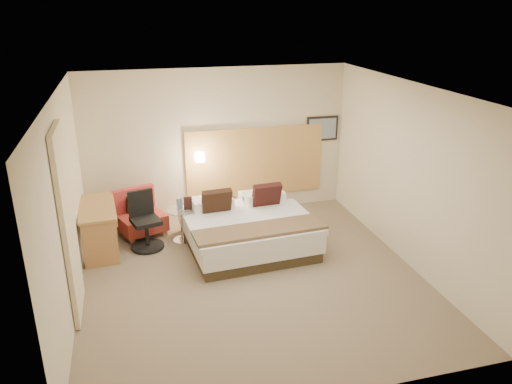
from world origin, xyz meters
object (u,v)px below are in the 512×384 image
object	(u,v)px
desk	(99,215)
lounge_chair	(140,216)
bed	(247,228)
side_table	(183,223)
desk_chair	(145,225)

from	to	relation	value
desk	lounge_chair	bearing A→B (deg)	37.60
desk	bed	bearing A→B (deg)	-11.39
side_table	bed	bearing A→B (deg)	-24.85
desk	desk_chair	world-z (taller)	desk_chair
bed	desk_chair	size ratio (longest dim) A/B	2.23
lounge_chair	desk_chair	distance (m)	0.58
desk	desk_chair	xyz separation A→B (m)	(0.69, -0.08, -0.21)
bed	desk_chair	bearing A→B (deg)	166.73
desk	desk_chair	distance (m)	0.73
desk_chair	bed	bearing A→B (deg)	-13.27
lounge_chair	side_table	bearing A→B (deg)	-35.73
bed	lounge_chair	distance (m)	1.91
bed	desk	size ratio (longest dim) A/B	1.66
desk	desk_chair	size ratio (longest dim) A/B	1.34
side_table	desk_chair	world-z (taller)	desk_chair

